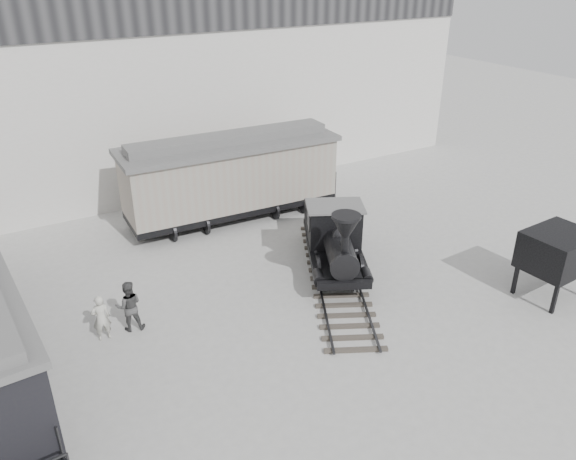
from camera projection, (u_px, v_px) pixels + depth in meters
ground at (349, 334)px, 18.48m from camera, size 90.00×90.00×0.00m
north_wall at (175, 83)px, 27.65m from camera, size 34.00×2.51×11.00m
locomotive at (335, 242)px, 21.76m from camera, size 6.02×9.25×3.30m
boxcar at (231, 175)px, 25.79m from camera, size 10.11×3.56×4.09m
visitor_a at (101, 318)px, 17.91m from camera, size 0.59×0.39×1.62m
visitor_b at (129, 306)px, 18.36m from camera, size 1.01×0.87×1.79m
coal_hopper at (556, 255)px, 19.91m from camera, size 2.43×2.03×2.53m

